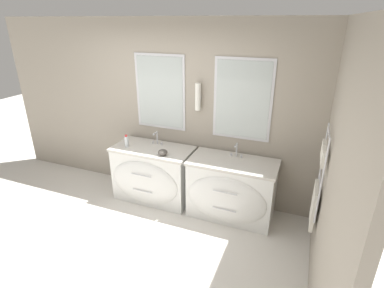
{
  "coord_description": "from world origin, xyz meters",
  "views": [
    {
      "loc": [
        1.89,
        -2.06,
        2.56
      ],
      "look_at": [
        0.58,
        1.23,
        1.08
      ],
      "focal_mm": 28.0,
      "sensor_mm": 36.0,
      "label": 1
    }
  ],
  "objects_px": {
    "toiletry_bottle": "(127,141)",
    "amenity_bowl": "(163,152)",
    "vanity_left": "(153,174)",
    "vanity_right": "(231,190)"
  },
  "relations": [
    {
      "from": "vanity_right",
      "to": "amenity_bowl",
      "type": "bearing_deg",
      "value": -172.23
    },
    {
      "from": "vanity_right",
      "to": "amenity_bowl",
      "type": "relative_size",
      "value": 8.68
    },
    {
      "from": "amenity_bowl",
      "to": "toiletry_bottle",
      "type": "bearing_deg",
      "value": 173.58
    },
    {
      "from": "toiletry_bottle",
      "to": "amenity_bowl",
      "type": "xyz_separation_m",
      "value": [
        0.62,
        -0.07,
        -0.05
      ]
    },
    {
      "from": "toiletry_bottle",
      "to": "amenity_bowl",
      "type": "height_order",
      "value": "toiletry_bottle"
    },
    {
      "from": "vanity_left",
      "to": "vanity_right",
      "type": "bearing_deg",
      "value": 0.0
    },
    {
      "from": "vanity_left",
      "to": "toiletry_bottle",
      "type": "relative_size",
      "value": 6.36
    },
    {
      "from": "toiletry_bottle",
      "to": "amenity_bowl",
      "type": "relative_size",
      "value": 1.36
    },
    {
      "from": "vanity_left",
      "to": "vanity_right",
      "type": "distance_m",
      "value": 1.21
    },
    {
      "from": "vanity_left",
      "to": "toiletry_bottle",
      "type": "bearing_deg",
      "value": -170.82
    }
  ]
}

